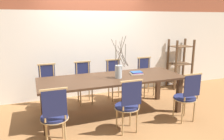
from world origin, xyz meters
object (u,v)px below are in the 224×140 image
Objects in this scene: chair_far_center at (115,78)px; vase_centerpiece at (119,71)px; book_stack at (136,73)px; dining_table at (112,82)px; shelving_rack at (180,64)px; chair_near_center at (187,95)px.

chair_far_center is 0.99m from vase_centerpiece.
book_stack is at bearing 105.62° from chair_far_center.
dining_table is at bearing 64.91° from chair_far_center.
book_stack is at bearing 18.23° from vase_centerpiece.
vase_centerpiece is 2.92× the size of book_stack.
vase_centerpiece reaches higher than dining_table.
dining_table is 0.58m from book_stack.
dining_table is at bearing -172.85° from book_stack.
chair_far_center is 2.06m from shelving_rack.
chair_near_center reaches higher than book_stack.
vase_centerpiece is (0.10, -0.08, 0.23)m from dining_table.
shelving_rack is (2.04, 0.25, 0.15)m from chair_far_center.
chair_far_center is at bearing 105.62° from book_stack.
book_stack is (0.57, 0.07, 0.11)m from dining_table.
vase_centerpiece is at bearing 73.10° from chair_far_center.
chair_far_center is 3.43× the size of book_stack.
chair_far_center is (0.37, 0.79, -0.17)m from dining_table.
book_stack is (-0.61, 0.86, 0.28)m from chair_near_center.
chair_near_center is 1.77m from chair_far_center.
book_stack is 2.08m from shelving_rack.
dining_table is 2.98× the size of chair_far_center.
chair_near_center and chair_far_center have the same top height.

